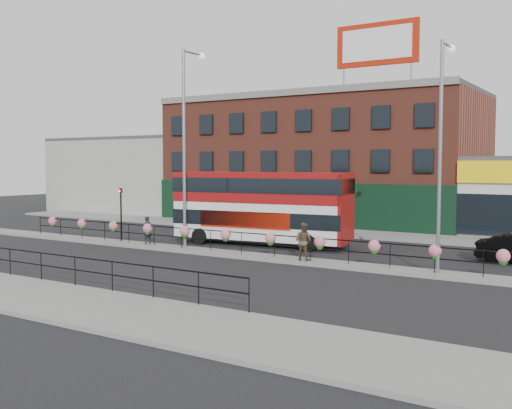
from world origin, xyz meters
The scene contains 17 objects.
ground centered at (0.00, 0.00, 0.00)m, with size 120.00×120.00×0.00m, color black.
south_pavement centered at (0.00, -12.00, 0.07)m, with size 60.00×4.00×0.15m, color gray.
north_pavement centered at (0.00, 12.00, 0.07)m, with size 60.00×4.00×0.15m, color gray.
median centered at (0.00, 0.00, 0.07)m, with size 60.00×1.60×0.15m, color gray.
yellow_line_inner centered at (0.00, -9.70, 0.01)m, with size 60.00×0.10×0.01m, color gold.
yellow_line_outer centered at (0.00, -9.88, 0.01)m, with size 60.00×0.10×0.01m, color gold.
brick_building centered at (-4.00, 19.96, 5.13)m, with size 25.00×12.21×10.30m.
warehouse_west centered at (-24.25, 20.00, 3.65)m, with size 15.50×12.00×7.30m.
billboard centered at (2.50, 14.99, 13.18)m, with size 6.00×0.29×4.40m.
median_railing centered at (0.00, 0.00, 1.05)m, with size 30.04×0.56×1.23m.
south_railing centered at (-2.00, -10.10, 0.96)m, with size 20.04×0.05×1.12m.
double_decker_bus centered at (-0.36, 4.15, 2.65)m, with size 10.89×3.62×4.32m.
pedestrian_a centered at (-5.71, 0.25, 0.95)m, with size 0.46×0.63×1.61m, color black.
pedestrian_b centered at (4.69, -0.14, 1.07)m, with size 0.93×0.74×1.84m, color #493B2B.
lamp_column_west centered at (-2.89, 0.43, 6.64)m, with size 0.39×1.92×10.95m.
lamp_column_east centered at (11.14, 0.19, 6.01)m, with size 0.35×1.73×9.89m.
traffic_light_median centered at (-8.00, 0.39, 2.47)m, with size 0.15×0.28×3.65m.
Camera 1 is at (18.08, -25.68, 4.87)m, focal length 42.00 mm.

